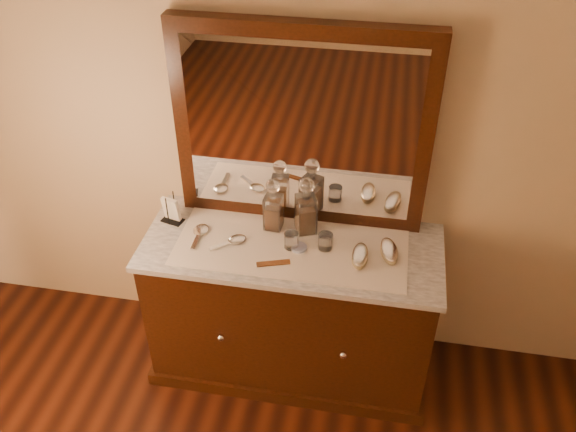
# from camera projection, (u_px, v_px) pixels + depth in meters

# --- Properties ---
(dresser_cabinet) EXTENTS (1.40, 0.55, 0.82)m
(dresser_cabinet) POSITION_uv_depth(u_px,v_px,m) (291.00, 310.00, 3.15)
(dresser_cabinet) COLOR black
(dresser_cabinet) RESTS_ON floor
(dresser_plinth) EXTENTS (1.46, 0.59, 0.08)m
(dresser_plinth) POSITION_uv_depth(u_px,v_px,m) (291.00, 356.00, 3.37)
(dresser_plinth) COLOR black
(dresser_plinth) RESTS_ON floor
(knob_left) EXTENTS (0.04, 0.04, 0.04)m
(knob_left) POSITION_uv_depth(u_px,v_px,m) (221.00, 338.00, 2.94)
(knob_left) COLOR silver
(knob_left) RESTS_ON dresser_cabinet
(knob_right) EXTENTS (0.04, 0.04, 0.04)m
(knob_right) POSITION_uv_depth(u_px,v_px,m) (343.00, 355.00, 2.86)
(knob_right) COLOR silver
(knob_right) RESTS_ON dresser_cabinet
(marble_top) EXTENTS (1.44, 0.59, 0.03)m
(marble_top) POSITION_uv_depth(u_px,v_px,m) (292.00, 248.00, 2.89)
(marble_top) COLOR white
(marble_top) RESTS_ON dresser_cabinet
(mirror_frame) EXTENTS (1.20, 0.08, 1.00)m
(mirror_frame) POSITION_uv_depth(u_px,v_px,m) (301.00, 128.00, 2.77)
(mirror_frame) COLOR black
(mirror_frame) RESTS_ON marble_top
(mirror_glass) EXTENTS (1.06, 0.01, 0.86)m
(mirror_glass) POSITION_uv_depth(u_px,v_px,m) (300.00, 132.00, 2.74)
(mirror_glass) COLOR white
(mirror_glass) RESTS_ON marble_top
(lace_runner) EXTENTS (1.10, 0.45, 0.00)m
(lace_runner) POSITION_uv_depth(u_px,v_px,m) (291.00, 247.00, 2.86)
(lace_runner) COLOR silver
(lace_runner) RESTS_ON marble_top
(pin_dish) EXTENTS (0.09, 0.09, 0.01)m
(pin_dish) POSITION_uv_depth(u_px,v_px,m) (299.00, 248.00, 2.85)
(pin_dish) COLOR white
(pin_dish) RESTS_ON lace_runner
(comb) EXTENTS (0.16, 0.08, 0.01)m
(comb) POSITION_uv_depth(u_px,v_px,m) (273.00, 263.00, 2.77)
(comb) COLOR brown
(comb) RESTS_ON lace_runner
(napkin_rack) EXTENTS (0.12, 0.09, 0.16)m
(napkin_rack) POSITION_uv_depth(u_px,v_px,m) (171.00, 211.00, 2.99)
(napkin_rack) COLOR black
(napkin_rack) RESTS_ON marble_top
(decanter_left) EXTENTS (0.09, 0.09, 0.28)m
(decanter_left) POSITION_uv_depth(u_px,v_px,m) (273.00, 209.00, 2.92)
(decanter_left) COLOR #985016
(decanter_left) RESTS_ON lace_runner
(decanter_right) EXTENTS (0.12, 0.12, 0.31)m
(decanter_right) POSITION_uv_depth(u_px,v_px,m) (306.00, 211.00, 2.90)
(decanter_right) COLOR #985016
(decanter_right) RESTS_ON lace_runner
(brush_near) EXTENTS (0.08, 0.17, 0.05)m
(brush_near) POSITION_uv_depth(u_px,v_px,m) (360.00, 256.00, 2.78)
(brush_near) COLOR #8B7855
(brush_near) RESTS_ON lace_runner
(brush_far) EXTENTS (0.11, 0.19, 0.05)m
(brush_far) POSITION_uv_depth(u_px,v_px,m) (389.00, 251.00, 2.80)
(brush_far) COLOR #8B7855
(brush_far) RESTS_ON lace_runner
(hand_mirror_outer) EXTENTS (0.08, 0.20, 0.02)m
(hand_mirror_outer) POSITION_uv_depth(u_px,v_px,m) (200.00, 232.00, 2.94)
(hand_mirror_outer) COLOR silver
(hand_mirror_outer) RESTS_ON lace_runner
(hand_mirror_inner) EXTENTS (0.18, 0.16, 0.02)m
(hand_mirror_inner) POSITION_uv_depth(u_px,v_px,m) (234.00, 241.00, 2.89)
(hand_mirror_inner) COLOR silver
(hand_mirror_inner) RESTS_ON lace_runner
(tumblers) EXTENTS (0.23, 0.09, 0.08)m
(tumblers) POSITION_uv_depth(u_px,v_px,m) (308.00, 241.00, 2.84)
(tumblers) COLOR white
(tumblers) RESTS_ON lace_runner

